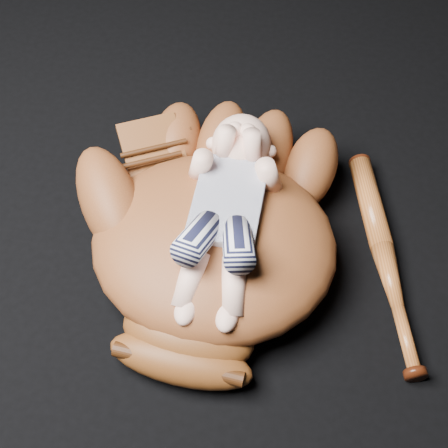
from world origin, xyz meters
name	(u,v)px	position (x,y,z in m)	size (l,w,h in m)	color
baseball_glove	(214,237)	(-0.11, -0.04, 0.09)	(0.48, 0.55, 0.17)	#5D2C13
newborn_baby	(225,216)	(-0.09, -0.04, 0.14)	(0.17, 0.37, 0.15)	beige
baseball_bat	(385,259)	(0.17, -0.02, 0.02)	(0.04, 0.42, 0.04)	#93491C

